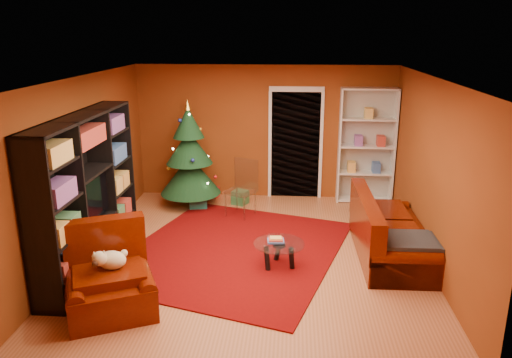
# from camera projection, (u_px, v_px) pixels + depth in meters

# --- Properties ---
(floor) EXTENTS (5.00, 5.50, 0.05)m
(floor) POSITION_uv_depth(u_px,v_px,m) (254.00, 255.00, 7.51)
(floor) COLOR #A35933
(floor) RESTS_ON ground
(ceiling) EXTENTS (5.00, 5.50, 0.05)m
(ceiling) POSITION_uv_depth(u_px,v_px,m) (254.00, 76.00, 6.75)
(ceiling) COLOR silver
(ceiling) RESTS_ON wall_back
(wall_back) EXTENTS (5.00, 0.05, 2.60)m
(wall_back) POSITION_uv_depth(u_px,v_px,m) (265.00, 132.00, 9.78)
(wall_back) COLOR brown
(wall_back) RESTS_ON ground
(wall_left) EXTENTS (0.05, 5.50, 2.60)m
(wall_left) POSITION_uv_depth(u_px,v_px,m) (82.00, 167.00, 7.31)
(wall_left) COLOR brown
(wall_left) RESTS_ON ground
(wall_right) EXTENTS (0.05, 5.50, 2.60)m
(wall_right) POSITION_uv_depth(u_px,v_px,m) (434.00, 174.00, 6.95)
(wall_right) COLOR brown
(wall_right) RESTS_ON ground
(doorway) EXTENTS (1.06, 0.60, 2.16)m
(doorway) POSITION_uv_depth(u_px,v_px,m) (295.00, 146.00, 9.76)
(doorway) COLOR black
(doorway) RESTS_ON floor
(rug) EXTENTS (3.87, 4.20, 0.02)m
(rug) POSITION_uv_depth(u_px,v_px,m) (233.00, 250.00, 7.57)
(rug) COLOR #660605
(rug) RESTS_ON floor
(media_unit) EXTENTS (0.43, 2.80, 2.14)m
(media_unit) POSITION_uv_depth(u_px,v_px,m) (87.00, 192.00, 6.88)
(media_unit) COLOR black
(media_unit) RESTS_ON floor
(christmas_tree) EXTENTS (1.35, 1.35, 2.03)m
(christmas_tree) POSITION_uv_depth(u_px,v_px,m) (189.00, 155.00, 9.30)
(christmas_tree) COLOR black
(christmas_tree) RESTS_ON floor
(gift_box_teal) EXTENTS (0.38, 0.38, 0.33)m
(gift_box_teal) POSITION_uv_depth(u_px,v_px,m) (198.00, 199.00, 9.39)
(gift_box_teal) COLOR #196A63
(gift_box_teal) RESTS_ON floor
(gift_box_green) EXTENTS (0.35, 0.35, 0.26)m
(gift_box_green) POSITION_uv_depth(u_px,v_px,m) (240.00, 197.00, 9.61)
(gift_box_green) COLOR #2E6F3D
(gift_box_green) RESTS_ON floor
(gift_box_red) EXTENTS (0.25, 0.25, 0.20)m
(gift_box_red) POSITION_uv_depth(u_px,v_px,m) (213.00, 192.00, 10.02)
(gift_box_red) COLOR #A31A1B
(gift_box_red) RESTS_ON floor
(white_bookshelf) EXTENTS (1.05, 0.40, 2.26)m
(white_bookshelf) POSITION_uv_depth(u_px,v_px,m) (366.00, 146.00, 9.50)
(white_bookshelf) COLOR white
(white_bookshelf) RESTS_ON floor
(armchair) EXTENTS (1.42, 1.42, 0.84)m
(armchair) POSITION_uv_depth(u_px,v_px,m) (109.00, 278.00, 5.87)
(armchair) COLOR #4A0F02
(armchair) RESTS_ON rug
(dog) EXTENTS (0.49, 0.44, 0.27)m
(dog) POSITION_uv_depth(u_px,v_px,m) (112.00, 260.00, 5.87)
(dog) COLOR beige
(dog) RESTS_ON armchair
(sofa) EXTENTS (0.98, 2.12, 0.91)m
(sofa) POSITION_uv_depth(u_px,v_px,m) (392.00, 227.00, 7.31)
(sofa) COLOR #4A0F02
(sofa) RESTS_ON rug
(coffee_table) EXTENTS (0.78, 0.78, 0.45)m
(coffee_table) POSITION_uv_depth(u_px,v_px,m) (279.00, 255.00, 7.02)
(coffee_table) COLOR gray
(coffee_table) RESTS_ON rug
(acrylic_chair) EXTENTS (0.65, 0.67, 0.93)m
(acrylic_chair) POSITION_uv_depth(u_px,v_px,m) (240.00, 192.00, 8.87)
(acrylic_chair) COLOR #66605B
(acrylic_chair) RESTS_ON rug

